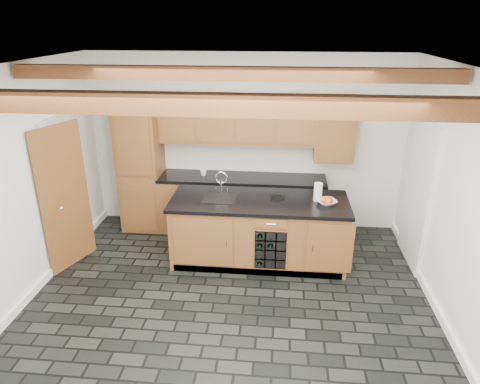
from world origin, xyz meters
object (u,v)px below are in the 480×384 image
object	(u,v)px
fruit_bowl	(327,202)
paper_towel	(318,192)
island	(259,230)
kitchen_scale	(278,195)

from	to	relation	value
fruit_bowl	paper_towel	size ratio (longest dim) A/B	1.03
island	fruit_bowl	distance (m)	1.03
fruit_bowl	island	bearing A→B (deg)	176.94
kitchen_scale	island	bearing A→B (deg)	-154.65
kitchen_scale	paper_towel	distance (m)	0.56
fruit_bowl	paper_towel	world-z (taller)	paper_towel
kitchen_scale	fruit_bowl	xyz separation A→B (m)	(0.66, -0.20, 0.00)
kitchen_scale	fruit_bowl	bearing A→B (deg)	-22.43
island	kitchen_scale	bearing A→B (deg)	31.27
island	kitchen_scale	xyz separation A→B (m)	(0.24, 0.15, 0.49)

